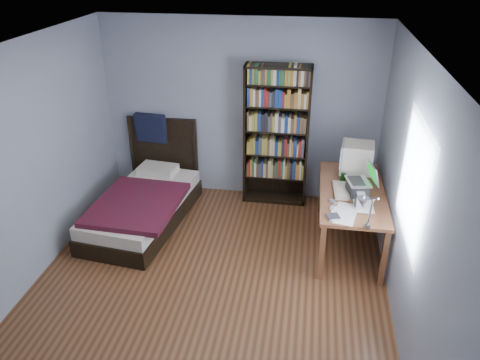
{
  "coord_description": "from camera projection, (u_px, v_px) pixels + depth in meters",
  "views": [
    {
      "loc": [
        0.96,
        -3.96,
        3.33
      ],
      "look_at": [
        0.25,
        0.51,
        1.01
      ],
      "focal_mm": 35.0,
      "sensor_mm": 36.0,
      "label": 1
    }
  ],
  "objects": [
    {
      "name": "soda_can",
      "position": [
        343.0,
        176.0,
        5.65
      ],
      "size": [
        0.06,
        0.06,
        0.12
      ],
      "primitive_type": "cylinder",
      "color": "#07350F",
      "rests_on": "desk"
    },
    {
      "name": "desk_lamp",
      "position": [
        364.0,
        205.0,
        4.26
      ],
      "size": [
        0.22,
        0.48,
        0.57
      ],
      "color": "#99999E",
      "rests_on": "desk"
    },
    {
      "name": "desk",
      "position": [
        348.0,
        197.0,
        5.97
      ],
      "size": [
        0.75,
        1.56,
        0.73
      ],
      "color": "brown",
      "rests_on": "floor"
    },
    {
      "name": "bed",
      "position": [
        145.0,
        202.0,
        6.18
      ],
      "size": [
        1.17,
        2.08,
        1.16
      ],
      "color": "black",
      "rests_on": "floor"
    },
    {
      "name": "laptop",
      "position": [
        359.0,
        185.0,
        5.35
      ],
      "size": [
        0.37,
        0.36,
        0.39
      ],
      "color": "#2D2D30",
      "rests_on": "desk"
    },
    {
      "name": "bookshelf",
      "position": [
        276.0,
        136.0,
        6.32
      ],
      "size": [
        0.87,
        0.3,
        1.94
      ],
      "color": "black",
      "rests_on": "floor"
    },
    {
      "name": "speaker",
      "position": [
        360.0,
        201.0,
        5.07
      ],
      "size": [
        0.09,
        0.09,
        0.18
      ],
      "primitive_type": "cube",
      "rotation": [
        0.0,
        0.0,
        0.07
      ],
      "color": "#949497",
      "rests_on": "desk"
    },
    {
      "name": "external_drive",
      "position": [
        333.0,
        217.0,
        4.91
      ],
      "size": [
        0.16,
        0.16,
        0.03
      ],
      "primitive_type": "cube",
      "rotation": [
        0.0,
        0.0,
        0.3
      ],
      "color": "#949497",
      "rests_on": "desk"
    },
    {
      "name": "phone_grey",
      "position": [
        332.0,
        208.0,
        5.09
      ],
      "size": [
        0.07,
        0.09,
        0.02
      ],
      "primitive_type": "cube",
      "rotation": [
        0.0,
        0.0,
        -0.3
      ],
      "color": "#949497",
      "rests_on": "desk"
    },
    {
      "name": "mouse",
      "position": [
        350.0,
        179.0,
        5.68
      ],
      "size": [
        0.06,
        0.11,
        0.04
      ],
      "primitive_type": "ellipsoid",
      "color": "silver",
      "rests_on": "desk"
    },
    {
      "name": "crt_monitor",
      "position": [
        356.0,
        158.0,
        5.69
      ],
      "size": [
        0.41,
        0.38,
        0.44
      ],
      "color": "beige",
      "rests_on": "desk"
    },
    {
      "name": "keyboard",
      "position": [
        341.0,
        190.0,
        5.44
      ],
      "size": [
        0.19,
        0.44,
        0.04
      ],
      "primitive_type": "cube",
      "rotation": [
        0.0,
        0.07,
        0.05
      ],
      "color": "#B7AC98",
      "rests_on": "desk"
    },
    {
      "name": "room",
      "position": [
        210.0,
        180.0,
        4.56
      ],
      "size": [
        4.2,
        4.24,
        2.5
      ],
      "color": "#4C2A16",
      "rests_on": "ground"
    },
    {
      "name": "phone_silver",
      "position": [
        332.0,
        202.0,
        5.2
      ],
      "size": [
        0.1,
        0.11,
        0.02
      ],
      "primitive_type": "cube",
      "rotation": [
        0.0,
        0.0,
        0.64
      ],
      "color": "silver",
      "rests_on": "desk"
    }
  ]
}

